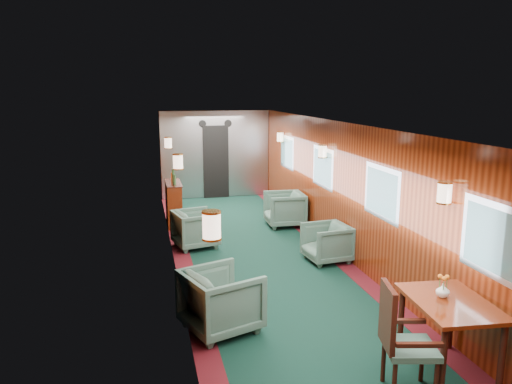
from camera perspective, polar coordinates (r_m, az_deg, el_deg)
room at (r=8.03m, az=1.41°, el=2.14°), size 12.00×12.10×2.40m
bulkhead at (r=13.84m, az=-4.65°, el=4.25°), size 2.98×0.17×2.39m
windows_right at (r=8.77m, az=10.46°, el=1.54°), size 0.02×8.60×0.80m
wall_sconces at (r=8.55m, az=0.48°, el=3.78°), size 2.97×7.97×0.25m
dining_table at (r=5.70m, az=21.25°, el=-12.71°), size 0.85×1.15×0.82m
side_chair at (r=5.24m, az=16.14°, el=-15.52°), size 0.59×0.61×1.13m
credenza at (r=11.21m, az=-9.40°, el=-1.26°), size 0.33×1.06×1.23m
flower_vase at (r=5.68m, az=20.57°, el=-10.49°), size 0.19×0.19×0.15m
armchair_left_near at (r=6.35m, az=-4.00°, el=-12.25°), size 1.10×1.09×0.78m
armchair_left_far at (r=9.59m, az=-6.89°, el=-4.20°), size 0.94×0.92×0.71m
armchair_right_near at (r=8.83m, az=8.06°, el=-5.77°), size 0.81×0.79×0.67m
armchair_right_far at (r=10.99m, az=3.28°, el=-1.96°), size 0.86×0.84×0.75m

